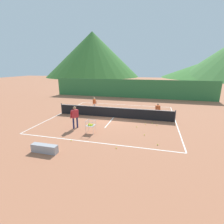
# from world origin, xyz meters

# --- Properties ---
(ground_plane) EXTENTS (120.00, 120.00, 0.00)m
(ground_plane) POSITION_xyz_m (0.00, 0.00, 0.00)
(ground_plane) COLOR #A86647
(line_baseline_near) EXTENTS (10.92, 0.08, 0.01)m
(line_baseline_near) POSITION_xyz_m (0.00, -5.42, 0.00)
(line_baseline_near) COLOR white
(line_baseline_near) RESTS_ON ground
(line_baseline_far) EXTENTS (10.92, 0.08, 0.01)m
(line_baseline_far) POSITION_xyz_m (0.00, 5.42, 0.00)
(line_baseline_far) COLOR white
(line_baseline_far) RESTS_ON ground
(line_sideline_west) EXTENTS (0.08, 10.84, 0.01)m
(line_sideline_west) POSITION_xyz_m (-5.46, 0.00, 0.00)
(line_sideline_west) COLOR white
(line_sideline_west) RESTS_ON ground
(line_sideline_east) EXTENTS (0.08, 10.84, 0.01)m
(line_sideline_east) POSITION_xyz_m (5.46, 0.00, 0.00)
(line_sideline_east) COLOR white
(line_sideline_east) RESTS_ON ground
(line_service_center) EXTENTS (0.08, 5.68, 0.01)m
(line_service_center) POSITION_xyz_m (0.00, 0.00, 0.00)
(line_service_center) COLOR white
(line_service_center) RESTS_ON ground
(tennis_net) EXTENTS (10.79, 0.08, 1.05)m
(tennis_net) POSITION_xyz_m (0.00, 0.00, 0.50)
(tennis_net) COLOR #333338
(tennis_net) RESTS_ON ground
(instructor) EXTENTS (0.57, 0.84, 1.71)m
(instructor) POSITION_xyz_m (-2.17, -3.39, 1.02)
(instructor) COLOR #191E4C
(instructor) RESTS_ON ground
(student_0) EXTENTS (0.40, 0.64, 1.36)m
(student_0) POSITION_xyz_m (-2.72, 2.25, 0.82)
(student_0) COLOR silver
(student_0) RESTS_ON ground
(student_1) EXTENTS (0.52, 0.59, 1.26)m
(student_1) POSITION_xyz_m (3.92, 1.35, 0.76)
(student_1) COLOR silver
(student_1) RESTS_ON ground
(ball_cart) EXTENTS (0.58, 0.58, 0.90)m
(ball_cart) POSITION_xyz_m (-0.70, -3.97, 0.59)
(ball_cart) COLOR #B7B7BC
(ball_cart) RESTS_ON ground
(tennis_ball_0) EXTENTS (0.07, 0.07, 0.07)m
(tennis_ball_0) POSITION_xyz_m (-1.39, -5.57, 0.03)
(tennis_ball_0) COLOR yellow
(tennis_ball_0) RESTS_ON ground
(tennis_ball_1) EXTENTS (0.07, 0.07, 0.07)m
(tennis_ball_1) POSITION_xyz_m (3.05, -3.51, 0.03)
(tennis_ball_1) COLOR yellow
(tennis_ball_1) RESTS_ON ground
(tennis_ball_2) EXTENTS (0.07, 0.07, 0.07)m
(tennis_ball_2) POSITION_xyz_m (3.89, -1.27, 0.03)
(tennis_ball_2) COLOR yellow
(tennis_ball_2) RESTS_ON ground
(tennis_ball_3) EXTENTS (0.07, 0.07, 0.07)m
(tennis_ball_3) POSITION_xyz_m (3.93, -4.81, 0.03)
(tennis_ball_3) COLOR yellow
(tennis_ball_3) RESTS_ON ground
(tennis_ball_4) EXTENTS (0.07, 0.07, 0.07)m
(tennis_ball_4) POSITION_xyz_m (3.52, -0.88, 0.03)
(tennis_ball_4) COLOR yellow
(tennis_ball_4) RESTS_ON ground
(tennis_ball_5) EXTENTS (0.07, 0.07, 0.07)m
(tennis_ball_5) POSITION_xyz_m (1.61, -5.85, 0.03)
(tennis_ball_5) COLOR yellow
(tennis_ball_5) RESTS_ON ground
(tennis_ball_6) EXTENTS (0.07, 0.07, 0.07)m
(tennis_ball_6) POSITION_xyz_m (2.38, -2.07, 0.03)
(tennis_ball_6) COLOR yellow
(tennis_ball_6) RESTS_ON ground
(tennis_ball_7) EXTENTS (0.07, 0.07, 0.07)m
(tennis_ball_7) POSITION_xyz_m (2.98, -1.22, 0.03)
(tennis_ball_7) COLOR yellow
(tennis_ball_7) RESTS_ON ground
(windscreen_fence) EXTENTS (24.02, 0.08, 2.74)m
(windscreen_fence) POSITION_xyz_m (0.00, 10.40, 1.37)
(windscreen_fence) COLOR #33753D
(windscreen_fence) RESTS_ON ground
(courtside_bench) EXTENTS (1.50, 0.36, 0.46)m
(courtside_bench) POSITION_xyz_m (-2.10, -7.27, 0.23)
(courtside_bench) COLOR #99999E
(courtside_bench) RESTS_ON ground
(hill_1) EXTENTS (41.76, 41.76, 19.50)m
(hill_1) POSITION_xyz_m (-24.82, 60.48, 9.75)
(hill_1) COLOR #38702D
(hill_1) RESTS_ON ground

